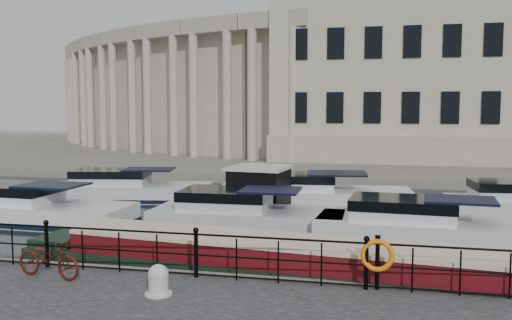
% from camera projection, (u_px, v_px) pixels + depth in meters
% --- Properties ---
extents(ground_plane, '(160.00, 160.00, 0.00)m').
position_uv_depth(ground_plane, '(223.00, 273.00, 15.91)').
color(ground_plane, black).
rests_on(ground_plane, ground).
extents(far_bank, '(120.00, 42.00, 0.55)m').
position_uv_depth(far_bank, '(338.00, 153.00, 53.73)').
color(far_bank, '#6B665B').
rests_on(far_bank, ground_plane).
extents(railing, '(24.14, 0.14, 1.22)m').
position_uv_depth(railing, '(196.00, 251.00, 13.61)').
color(railing, black).
rests_on(railing, near_quay).
extents(civic_building, '(53.55, 31.84, 16.85)m').
position_uv_depth(civic_building, '(323.00, 78.00, 49.15)').
color(civic_building, '#ADA38C').
rests_on(civic_building, far_bank).
extents(bicycle, '(1.90, 0.94, 0.95)m').
position_uv_depth(bicycle, '(49.00, 258.00, 13.61)').
color(bicycle, '#49130D').
rests_on(bicycle, near_quay).
extents(mooring_bollard, '(0.60, 0.60, 0.68)m').
position_uv_depth(mooring_bollard, '(158.00, 281.00, 12.38)').
color(mooring_bollard, beige).
rests_on(mooring_bollard, near_quay).
extents(life_ring_post, '(0.75, 0.20, 1.23)m').
position_uv_depth(life_ring_post, '(377.00, 256.00, 12.67)').
color(life_ring_post, black).
rests_on(life_ring_post, near_quay).
extents(narrowboat, '(15.85, 3.87, 1.57)m').
position_uv_depth(narrowboat, '(295.00, 272.00, 14.76)').
color(narrowboat, black).
rests_on(narrowboat, ground_plane).
extents(harbour_hut, '(3.59, 3.10, 2.20)m').
position_uv_depth(harbour_hut, '(259.00, 193.00, 24.21)').
color(harbour_hut, '#6B665B').
rests_on(harbour_hut, ground_plane).
extents(cabin_cruisers, '(26.93, 10.00, 1.99)m').
position_uv_depth(cabin_cruisers, '(259.00, 209.00, 23.83)').
color(cabin_cruisers, white).
rests_on(cabin_cruisers, ground_plane).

